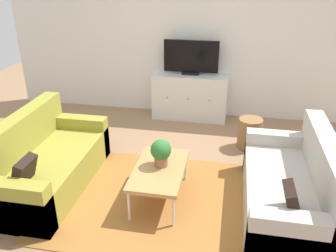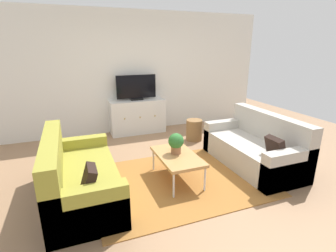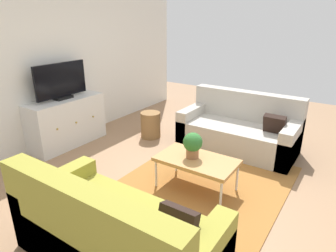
# 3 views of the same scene
# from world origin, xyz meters

# --- Properties ---
(ground_plane) EXTENTS (10.00, 10.00, 0.00)m
(ground_plane) POSITION_xyz_m (0.00, 0.00, 0.00)
(ground_plane) COLOR #997251
(wall_back) EXTENTS (6.40, 0.12, 2.70)m
(wall_back) POSITION_xyz_m (0.00, 2.55, 1.35)
(wall_back) COLOR silver
(wall_back) RESTS_ON ground_plane
(area_rug) EXTENTS (2.50, 1.90, 0.01)m
(area_rug) POSITION_xyz_m (0.00, -0.15, 0.01)
(area_rug) COLOR #9E662D
(area_rug) RESTS_ON ground_plane
(couch_left_side) EXTENTS (0.86, 1.76, 0.87)m
(couch_left_side) POSITION_xyz_m (-1.44, -0.10, 0.29)
(couch_left_side) COLOR olive
(couch_left_side) RESTS_ON ground_plane
(couch_right_side) EXTENTS (0.86, 1.76, 0.87)m
(couch_right_side) POSITION_xyz_m (1.44, -0.10, 0.29)
(couch_right_side) COLOR #B2ADA3
(couch_right_side) RESTS_ON ground_plane
(coffee_table) EXTENTS (0.54, 0.94, 0.41)m
(coffee_table) POSITION_xyz_m (-0.02, -0.12, 0.38)
(coffee_table) COLOR #B7844C
(coffee_table) RESTS_ON ground_plane
(potted_plant) EXTENTS (0.23, 0.23, 0.31)m
(potted_plant) POSITION_xyz_m (-0.01, -0.06, 0.58)
(potted_plant) COLOR #936042
(potted_plant) RESTS_ON coffee_table
(tv_console) EXTENTS (1.25, 0.47, 0.77)m
(tv_console) POSITION_xyz_m (0.01, 2.27, 0.39)
(tv_console) COLOR silver
(tv_console) RESTS_ON ground_plane
(flat_screen_tv) EXTENTS (0.90, 0.16, 0.56)m
(flat_screen_tv) POSITION_xyz_m (0.01, 2.29, 1.05)
(flat_screen_tv) COLOR black
(flat_screen_tv) RESTS_ON tv_console
(wicker_basket) EXTENTS (0.34, 0.34, 0.45)m
(wicker_basket) POSITION_xyz_m (1.00, 1.34, 0.22)
(wicker_basket) COLOR olive
(wicker_basket) RESTS_ON ground_plane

